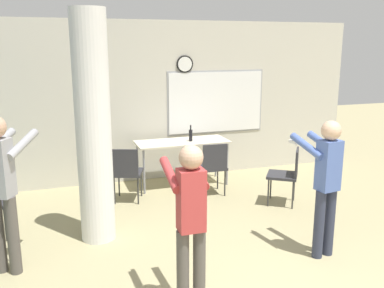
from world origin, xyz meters
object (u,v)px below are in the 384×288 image
at_px(folding_table, 182,144).
at_px(chair_mid_room, 287,172).
at_px(chair_table_left, 127,170).
at_px(person_watching_back, 2,182).
at_px(person_playing_side, 326,178).
at_px(bottle_on_table, 191,135).
at_px(chair_table_right, 212,165).
at_px(person_playing_front, 190,215).

xyz_separation_m(folding_table, chair_mid_room, (1.23, -1.39, -0.21)).
distance_m(chair_mid_room, chair_table_left, 2.44).
distance_m(person_watching_back, person_playing_side, 3.48).
relative_size(chair_mid_room, chair_table_left, 1.00).
xyz_separation_m(chair_table_left, person_watching_back, (-1.58, -1.67, 0.49)).
xyz_separation_m(bottle_on_table, chair_table_right, (0.17, -0.60, -0.38)).
relative_size(chair_table_left, person_playing_side, 0.55).
relative_size(folding_table, bottle_on_table, 5.65).
height_order(bottle_on_table, chair_table_right, bottle_on_table).
bearing_deg(chair_mid_room, person_playing_front, -137.40).
bearing_deg(folding_table, person_watching_back, -140.26).
xyz_separation_m(bottle_on_table, person_playing_side, (0.62, -2.91, 0.05)).
bearing_deg(folding_table, person_playing_side, -75.57).
bearing_deg(chair_table_left, person_watching_back, -133.43).
bearing_deg(person_watching_back, chair_table_right, 27.66).
distance_m(chair_table_right, person_playing_side, 2.39).
relative_size(person_playing_front, person_playing_side, 0.98).
relative_size(chair_table_right, person_playing_side, 0.55).
bearing_deg(person_watching_back, folding_table, 39.74).
bearing_deg(chair_table_left, person_playing_front, -89.03).
bearing_deg(chair_mid_room, bottle_on_table, 128.96).
xyz_separation_m(chair_table_left, person_playing_front, (0.05, -2.92, 0.41)).
relative_size(chair_table_right, person_watching_back, 0.51).
bearing_deg(bottle_on_table, person_playing_front, -108.58).
bearing_deg(chair_mid_room, chair_table_left, 159.05).
distance_m(chair_table_left, person_playing_front, 2.95).
height_order(chair_mid_room, chair_table_left, same).
bearing_deg(person_watching_back, person_playing_front, -37.61).
height_order(folding_table, person_watching_back, person_watching_back).
height_order(folding_table, chair_table_right, chair_table_right).
relative_size(chair_table_left, chair_table_right, 1.00).
bearing_deg(chair_table_right, person_watching_back, -152.34).
height_order(chair_table_right, person_playing_side, person_playing_side).
bearing_deg(person_watching_back, chair_mid_room, 11.65).
distance_m(folding_table, bottle_on_table, 0.22).
height_order(chair_table_left, chair_table_right, same).
height_order(bottle_on_table, person_playing_side, person_playing_side).
relative_size(chair_mid_room, person_playing_side, 0.55).
xyz_separation_m(chair_table_left, person_playing_side, (1.81, -2.43, 0.42)).
bearing_deg(bottle_on_table, chair_table_right, -74.67).
bearing_deg(folding_table, chair_mid_room, -48.66).
relative_size(bottle_on_table, person_watching_back, 0.16).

